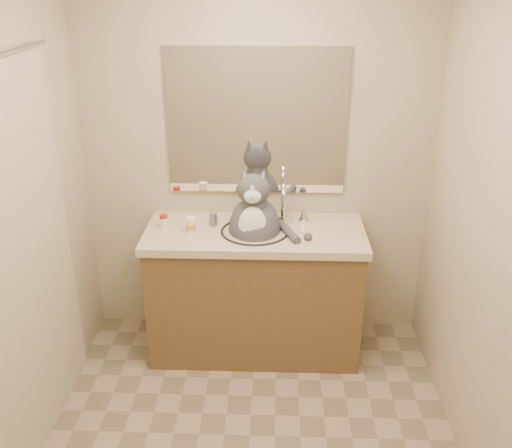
{
  "coord_description": "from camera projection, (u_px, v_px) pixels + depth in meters",
  "views": [
    {
      "loc": [
        0.12,
        -2.19,
        2.29
      ],
      "look_at": [
        0.02,
        0.65,
        1.03
      ],
      "focal_mm": 40.0,
      "sensor_mm": 36.0,
      "label": 1
    }
  ],
  "objects": [
    {
      "name": "pill_bottle_orange",
      "position": [
        191.0,
        225.0,
        3.42
      ],
      "size": [
        0.07,
        0.07,
        0.1
      ],
      "rotation": [
        0.0,
        0.0,
        -0.37
      ],
      "color": "white",
      "rests_on": "vanity"
    },
    {
      "name": "grey_canister",
      "position": [
        213.0,
        220.0,
        3.52
      ],
      "size": [
        0.06,
        0.06,
        0.08
      ],
      "rotation": [
        0.0,
        0.0,
        0.28
      ],
      "color": "slate",
      "rests_on": "vanity"
    },
    {
      "name": "vanity",
      "position": [
        255.0,
        288.0,
        3.63
      ],
      "size": [
        1.34,
        0.59,
        1.12
      ],
      "color": "brown",
      "rests_on": "ground"
    },
    {
      "name": "pill_bottle_redcap",
      "position": [
        164.0,
        221.0,
        3.48
      ],
      "size": [
        0.05,
        0.05,
        0.09
      ],
      "rotation": [
        0.0,
        0.0,
        0.05
      ],
      "color": "white",
      "rests_on": "vanity"
    },
    {
      "name": "mirror",
      "position": [
        257.0,
        122.0,
        3.47
      ],
      "size": [
        1.1,
        0.02,
        0.9
      ],
      "primitive_type": "cube",
      "color": "white",
      "rests_on": "room"
    },
    {
      "name": "shower_curtain",
      "position": [
        22.0,
        268.0,
        2.64
      ],
      "size": [
        0.02,
        1.3,
        1.93
      ],
      "color": "#C0B491",
      "rests_on": "ground"
    },
    {
      "name": "cat",
      "position": [
        255.0,
        225.0,
        3.44
      ],
      "size": [
        0.44,
        0.38,
        0.63
      ],
      "rotation": [
        0.0,
        0.0,
        -0.06
      ],
      "color": "#48484D",
      "rests_on": "vanity"
    },
    {
      "name": "room",
      "position": [
        247.0,
        249.0,
        2.44
      ],
      "size": [
        2.22,
        2.52,
        2.42
      ],
      "color": "gray",
      "rests_on": "ground"
    }
  ]
}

